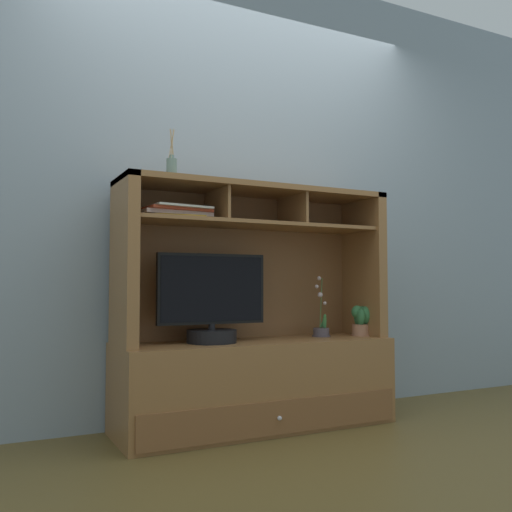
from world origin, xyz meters
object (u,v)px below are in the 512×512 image
object	(u,v)px
potted_orchid	(321,328)
media_console	(255,355)
diffuser_bottle	(172,168)
potted_fern	(361,320)
tv_monitor	(212,307)
magazine_stack_left	(175,213)

from	to	relation	value
potted_orchid	media_console	bearing A→B (deg)	-178.05
media_console	diffuser_bottle	distance (m)	1.11
potted_orchid	potted_fern	distance (m)	0.26
media_console	potted_orchid	world-z (taller)	media_console
tv_monitor	potted_orchid	distance (m)	0.73
tv_monitor	diffuser_bottle	distance (m)	0.76
media_console	potted_fern	bearing A→B (deg)	-4.22
potted_fern	diffuser_bottle	distance (m)	1.44
media_console	diffuser_bottle	xyz separation A→B (m)	(-0.50, -0.02, 1.00)
media_console	tv_monitor	xyz separation A→B (m)	(-0.27, -0.03, 0.27)
potted_fern	magazine_stack_left	size ratio (longest dim) A/B	0.48
potted_orchid	potted_fern	bearing A→B (deg)	-15.15
media_console	potted_orchid	size ratio (longest dim) A/B	4.28
media_console	magazine_stack_left	xyz separation A→B (m)	(-0.48, -0.01, 0.76)
tv_monitor	magazine_stack_left	world-z (taller)	magazine_stack_left
media_console	tv_monitor	size ratio (longest dim) A/B	2.55
tv_monitor	potted_fern	size ratio (longest dim) A/B	3.30
media_console	diffuser_bottle	world-z (taller)	diffuser_bottle
magazine_stack_left	potted_orchid	bearing A→B (deg)	1.63
magazine_stack_left	media_console	bearing A→B (deg)	1.33
potted_fern	magazine_stack_left	world-z (taller)	magazine_stack_left
media_console	diffuser_bottle	bearing A→B (deg)	-177.34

